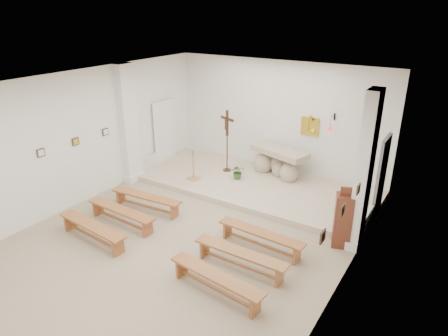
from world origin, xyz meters
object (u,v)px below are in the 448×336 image
Objects in this scene: lectern at (193,163)px; bench_right_second at (240,256)px; bench_right_front at (261,236)px; bench_left_third at (92,229)px; altar at (278,164)px; bench_left_second at (121,213)px; crucifix_stand at (227,137)px; bench_right_third at (216,279)px; donation_pedestal at (343,220)px; bench_left_front at (146,199)px.

lectern is 4.40m from bench_right_second.
lectern is 3.88m from bench_right_front.
bench_right_front is 3.77m from bench_left_third.
bench_left_third is (-2.02, -5.43, -0.18)m from altar.
bench_right_second is (1.31, -4.55, -0.18)m from altar.
bench_left_second and bench_left_third have the same top height.
bench_right_third is (2.81, -4.87, -0.95)m from crucifix_stand.
bench_left_front is at bearing 173.91° from donation_pedestal.
altar is at bearing 109.60° from bench_right_third.
donation_pedestal is at bearing -2.20° from lectern.
bench_right_third is at bearing -60.51° from altar.
bench_left_third is (0.00, -0.88, 0.00)m from bench_left_second.
bench_right_front is 1.01× the size of bench_right_second.
lectern is 2.03m from bench_left_front.
donation_pedestal reaches higher than bench_right_third.
bench_left_front is 3.44m from bench_right_second.
crucifix_stand is 5.70m from bench_right_third.
altar reaches higher than bench_right_second.
lectern is at bearing 150.13° from donation_pedestal.
bench_right_front is at bearing 32.64° from bench_left_third.
bench_left_front is at bearing 165.32° from bench_right_second.
donation_pedestal is at bearing 35.62° from bench_left_third.
donation_pedestal is 3.20m from bench_right_third.
bench_left_front is 3.77m from bench_right_third.
bench_right_front is at bearing 90.14° from bench_right_second.
altar is 2.60m from lectern.
donation_pedestal is at bearing -4.84° from crucifix_stand.
bench_right_second is at bearing -145.03° from donation_pedestal.
crucifix_stand reaches higher than altar.
bench_left_front is at bearing 94.74° from bench_left_third.
bench_left_front and bench_left_third have the same top height.
crucifix_stand is 4.74m from donation_pedestal.
bench_left_second and bench_right_second have the same top height.
bench_left_third is at bearing -94.40° from bench_left_front.
crucifix_stand reaches higher than bench_left_front.
bench_right_front is (3.33, 0.00, 0.00)m from bench_left_front.
bench_right_third is at bearing -135.67° from donation_pedestal.
bench_left_second and bench_right_third have the same top height.
lectern is at bearing 139.02° from bench_right_second.
bench_right_front and bench_left_third have the same top height.
bench_right_second is (3.33, -0.88, 0.00)m from bench_left_front.
altar is 4.98m from bench_left_second.
donation_pedestal is at bearing 69.32° from bench_right_third.
donation_pedestal reaches higher than bench_left_third.
bench_left_second is (-2.02, -4.55, -0.18)m from altar.
bench_right_third is (-1.43, -2.85, -0.31)m from donation_pedestal.
bench_left_front is at bearing -102.91° from altar.
bench_left_third is 3.33m from bench_right_third.
lectern is 3.78m from bench_left_third.
bench_right_second and bench_right_third have the same top height.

